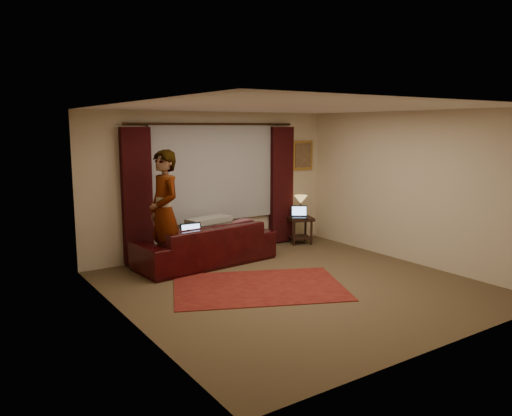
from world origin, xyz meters
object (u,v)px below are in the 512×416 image
(laptop_sofa, at_px, (194,233))
(person, at_px, (164,213))
(sofa, at_px, (205,236))
(end_table, at_px, (300,230))
(tiffany_lamp, at_px, (301,206))
(laptop_table, at_px, (299,212))

(laptop_sofa, height_order, person, person)
(sofa, bearing_deg, laptop_sofa, 25.49)
(sofa, height_order, person, person)
(sofa, distance_m, end_table, 2.34)
(laptop_sofa, height_order, end_table, laptop_sofa)
(sofa, height_order, laptop_sofa, sofa)
(person, bearing_deg, sofa, 98.20)
(end_table, xyz_separation_m, tiffany_lamp, (0.05, 0.05, 0.48))
(tiffany_lamp, relative_size, laptop_table, 1.22)
(tiffany_lamp, bearing_deg, end_table, -134.80)
(laptop_sofa, bearing_deg, laptop_table, 13.87)
(laptop_sofa, relative_size, person, 0.20)
(end_table, relative_size, person, 0.27)
(end_table, bearing_deg, tiffany_lamp, 45.20)
(laptop_table, bearing_deg, person, -138.79)
(sofa, relative_size, tiffany_lamp, 5.63)
(end_table, distance_m, tiffany_lamp, 0.49)
(tiffany_lamp, height_order, laptop_table, tiffany_lamp)
(laptop_sofa, relative_size, laptop_table, 1.12)
(person, bearing_deg, end_table, 96.74)
(sofa, bearing_deg, end_table, -177.43)
(end_table, relative_size, laptop_table, 1.54)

